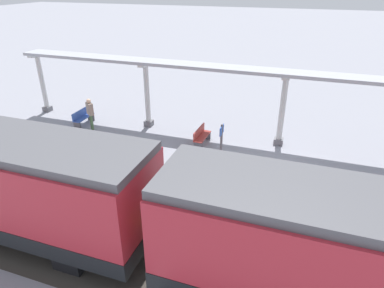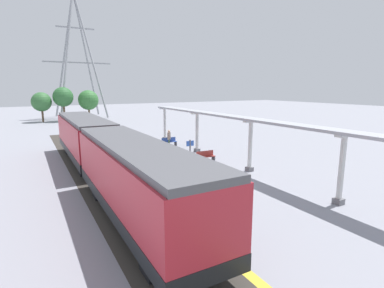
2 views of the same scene
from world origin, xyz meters
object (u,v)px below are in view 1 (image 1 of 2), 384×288
(passenger_by_the_benches, at_px, (90,111))
(canopy_pillar_third, at_px, (282,111))
(canopy_pillar_fourth, at_px, (147,95))
(bench_near_end, at_px, (201,136))
(platform_info_sign, at_px, (221,144))
(canopy_pillar_fifth, at_px, (42,83))
(bench_mid_platform, at_px, (83,117))
(passenger_waiting_near_edge, at_px, (114,164))

(passenger_by_the_benches, bearing_deg, canopy_pillar_third, -81.29)
(canopy_pillar_fourth, height_order, bench_near_end, canopy_pillar_fourth)
(canopy_pillar_fourth, height_order, passenger_by_the_benches, canopy_pillar_fourth)
(bench_near_end, distance_m, platform_info_sign, 2.91)
(canopy_pillar_third, relative_size, platform_info_sign, 1.61)
(canopy_pillar_fourth, distance_m, canopy_pillar_fifth, 7.02)
(canopy_pillar_third, bearing_deg, passenger_by_the_benches, 98.71)
(platform_info_sign, bearing_deg, canopy_pillar_fourth, 55.21)
(canopy_pillar_fifth, relative_size, bench_mid_platform, 2.34)
(bench_mid_platform, bearing_deg, canopy_pillar_fourth, -72.90)
(canopy_pillar_third, height_order, canopy_pillar_fifth, same)
(canopy_pillar_third, bearing_deg, bench_near_end, 109.43)
(canopy_pillar_third, relative_size, passenger_waiting_near_edge, 2.11)
(bench_mid_platform, bearing_deg, passenger_waiting_near_edge, -134.39)
(passenger_waiting_near_edge, bearing_deg, passenger_by_the_benches, 42.76)
(canopy_pillar_third, relative_size, canopy_pillar_fourth, 1.00)
(canopy_pillar_fifth, distance_m, platform_info_sign, 12.66)
(canopy_pillar_fifth, bearing_deg, platform_info_sign, -106.33)
(canopy_pillar_third, relative_size, canopy_pillar_fifth, 1.00)
(canopy_pillar_fifth, bearing_deg, canopy_pillar_third, -90.00)
(bench_mid_platform, relative_size, platform_info_sign, 0.69)
(bench_near_end, distance_m, bench_mid_platform, 7.11)
(canopy_pillar_fourth, distance_m, bench_mid_platform, 3.98)
(canopy_pillar_third, relative_size, bench_near_end, 2.34)
(canopy_pillar_fourth, bearing_deg, passenger_waiting_near_edge, -166.12)
(canopy_pillar_fifth, xyz_separation_m, passenger_waiting_near_edge, (-6.08, -8.52, -0.75))
(platform_info_sign, bearing_deg, passenger_waiting_near_edge, 124.87)
(bench_mid_platform, xyz_separation_m, platform_info_sign, (-2.45, -8.70, 0.89))
(canopy_pillar_fourth, relative_size, passenger_waiting_near_edge, 2.11)
(canopy_pillar_fourth, xyz_separation_m, canopy_pillar_fifth, (0.00, 7.02, 0.00))
(bench_near_end, bearing_deg, bench_mid_platform, 88.45)
(canopy_pillar_third, height_order, passenger_by_the_benches, canopy_pillar_third)
(canopy_pillar_fourth, height_order, platform_info_sign, canopy_pillar_fourth)
(bench_mid_platform, relative_size, passenger_waiting_near_edge, 0.90)
(passenger_waiting_near_edge, height_order, passenger_by_the_benches, passenger_by_the_benches)
(canopy_pillar_fourth, distance_m, platform_info_sign, 6.25)
(canopy_pillar_third, bearing_deg, platform_info_sign, 149.74)
(canopy_pillar_third, xyz_separation_m, passenger_by_the_benches, (-1.52, 9.91, -0.69))
(canopy_pillar_third, bearing_deg, canopy_pillar_fourth, 90.00)
(canopy_pillar_fifth, xyz_separation_m, passenger_by_the_benches, (-1.52, -4.31, -0.69))
(canopy_pillar_fourth, bearing_deg, passenger_by_the_benches, 119.22)
(canopy_pillar_fifth, relative_size, bench_near_end, 2.34)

